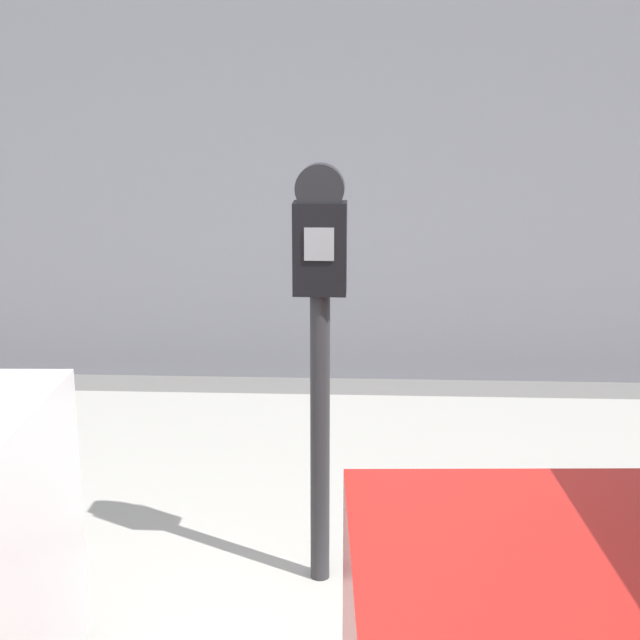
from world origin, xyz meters
The scene contains 3 objects.
sidewalk centered at (0.00, 2.20, 0.06)m, with size 24.00×2.80×0.12m.
building_facade centered at (0.00, 4.48, 2.45)m, with size 24.00×0.30×4.91m.
parking_meter centered at (0.24, 1.34, 1.21)m, with size 0.19×0.14×1.62m.
Camera 1 is at (0.39, -1.84, 1.95)m, focal length 50.00 mm.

